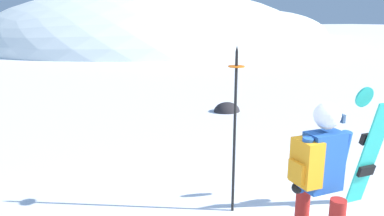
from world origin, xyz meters
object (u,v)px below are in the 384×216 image
Objects in this scene: snowboarder_main at (319,182)px; spare_snowboard at (368,149)px; rock_mid at (227,111)px; piste_marker_near at (235,121)px.

snowboarder_main is 1.63m from spare_snowboard.
rock_mid is (2.18, 6.10, -0.92)m from snowboarder_main.
snowboarder_main reaches higher than rock_mid.
snowboarder_main is at bearing -109.66° from rock_mid.
rock_mid is at bearing 82.22° from spare_snowboard.
snowboarder_main is 1.35m from piste_marker_near.
spare_snowboard is at bearing 26.99° from snowboarder_main.
snowboarder_main is 0.85× the size of piste_marker_near.
spare_snowboard reaches higher than rock_mid.
piste_marker_near is (-0.23, 1.29, 0.31)m from snowboarder_main.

